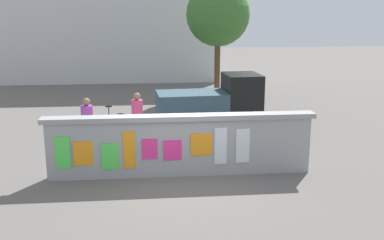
{
  "coord_description": "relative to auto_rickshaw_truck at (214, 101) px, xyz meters",
  "views": [
    {
      "loc": [
        -0.79,
        -10.88,
        4.09
      ],
      "look_at": [
        0.42,
        1.38,
        1.08
      ],
      "focal_mm": 42.87,
      "sensor_mm": 36.0,
      "label": 1
    }
  ],
  "objects": [
    {
      "name": "ground",
      "position": [
        -1.54,
        3.23,
        -0.9
      ],
      "size": [
        60.0,
        60.0,
        0.0
      ],
      "primitive_type": "plane",
      "color": "#605B56"
    },
    {
      "name": "poster_wall",
      "position": [
        -1.55,
        -4.77,
        -0.1
      ],
      "size": [
        6.72,
        0.42,
        1.55
      ],
      "color": "#9B9B9B",
      "rests_on": "ground"
    },
    {
      "name": "auto_rickshaw_truck",
      "position": [
        0.0,
        0.0,
        0.0
      ],
      "size": [
        3.69,
        1.74,
        1.85
      ],
      "color": "black",
      "rests_on": "ground"
    },
    {
      "name": "motorcycle",
      "position": [
        -1.55,
        -3.56,
        -0.44
      ],
      "size": [
        1.9,
        0.56,
        0.87
      ],
      "color": "black",
      "rests_on": "ground"
    },
    {
      "name": "bicycle_near",
      "position": [
        -3.78,
        -0.64,
        -0.54
      ],
      "size": [
        1.66,
        0.58,
        0.95
      ],
      "color": "black",
      "rests_on": "ground"
    },
    {
      "name": "bicycle_far",
      "position": [
        0.89,
        -3.68,
        -0.54
      ],
      "size": [
        1.69,
        0.46,
        0.95
      ],
      "color": "black",
      "rests_on": "ground"
    },
    {
      "name": "person_walking",
      "position": [
        -2.66,
        -1.99,
        0.09
      ],
      "size": [
        0.44,
        0.44,
        1.62
      ],
      "color": "#338CBF",
      "rests_on": "ground"
    },
    {
      "name": "person_bystander",
      "position": [
        -4.07,
        -2.69,
        0.09
      ],
      "size": [
        0.47,
        0.47,
        1.62
      ],
      "color": "#338CBF",
      "rests_on": "ground"
    },
    {
      "name": "tree_roadside",
      "position": [
        0.95,
        5.55,
        2.9
      ],
      "size": [
        2.91,
        2.91,
        5.27
      ],
      "color": "brown",
      "rests_on": "ground"
    },
    {
      "name": "building_background",
      "position": [
        -4.45,
        12.85,
        2.75
      ],
      "size": [
        12.75,
        6.32,
        7.26
      ],
      "color": "silver",
      "rests_on": "ground"
    }
  ]
}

